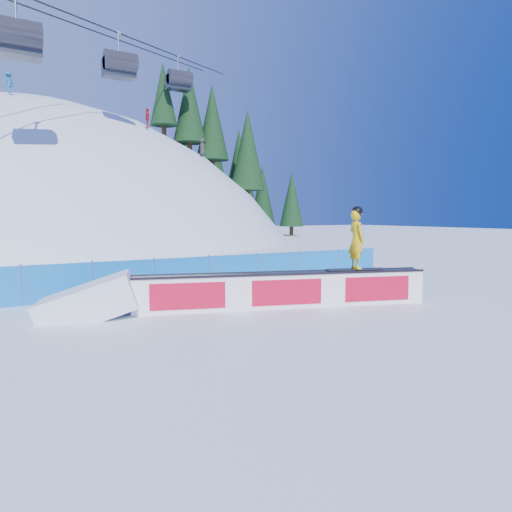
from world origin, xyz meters
TOP-DOWN VIEW (x-y plane):
  - ground at (0.00, 0.00)m, footprint 160.00×160.00m
  - snow_hill at (0.00, 42.00)m, footprint 64.00×64.00m
  - treeline at (22.68, 40.36)m, footprint 17.63×11.86m
  - safety_fence at (0.00, 4.50)m, footprint 22.05×0.05m
  - chairlift at (4.74, 27.49)m, footprint 40.80×41.70m
  - rail_box at (3.59, 0.50)m, footprint 8.40×3.16m
  - snow_ramp at (-1.55, 2.12)m, footprint 2.95×2.32m
  - snowboarder at (5.72, -0.16)m, footprint 1.83×0.86m
  - distant_skiers at (3.03, 30.63)m, footprint 19.34×5.18m

SIDE VIEW (x-z plane):
  - snow_hill at x=0.00m, z-range -50.00..14.00m
  - ground at x=0.00m, z-range 0.00..0.00m
  - snow_ramp at x=-1.55m, z-range -0.81..0.81m
  - rail_box at x=3.59m, z-range -0.01..1.03m
  - safety_fence at x=0.00m, z-range -0.05..1.25m
  - snowboarder at x=5.72m, z-range 1.02..2.92m
  - treeline at x=22.68m, z-range -0.21..19.26m
  - distant_skiers at x=3.03m, z-range 8.59..14.54m
  - chairlift at x=4.74m, z-range 5.89..27.89m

